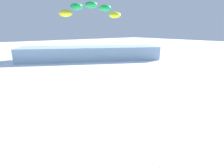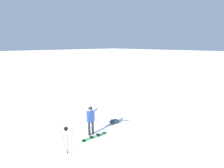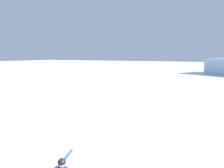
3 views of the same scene
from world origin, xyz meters
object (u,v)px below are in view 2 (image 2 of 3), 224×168
(snowboard, at_px, (95,136))
(gear_bag_large, at_px, (114,121))
(snowboarder, at_px, (91,118))
(camera_tripod, at_px, (67,135))

(snowboard, distance_m, gear_bag_large, 2.09)
(snowboarder, xyz_separation_m, snowboard, (0.33, -0.01, -1.07))
(snowboarder, relative_size, gear_bag_large, 2.31)
(gear_bag_large, bearing_deg, snowboarder, -87.68)
(snowboarder, xyz_separation_m, gear_bag_large, (-0.08, 2.03, -0.95))
(gear_bag_large, distance_m, camera_tripod, 4.11)
(gear_bag_large, relative_size, camera_tripod, 0.55)
(snowboard, bearing_deg, gear_bag_large, 101.45)
(gear_bag_large, xyz_separation_m, camera_tripod, (0.72, -3.96, 0.86))
(gear_bag_large, bearing_deg, snowboard, -78.55)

